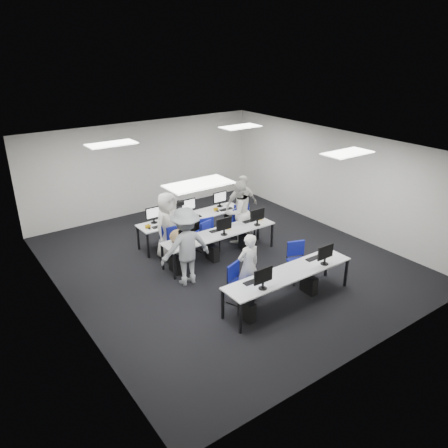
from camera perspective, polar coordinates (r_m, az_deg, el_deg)
room at (r=10.91m, az=0.07°, el=2.25°), size 9.00×9.02×3.00m
ceiling_panels at (r=10.48m, az=0.07°, el=9.87°), size 5.20×4.60×0.02m
desk_front at (r=9.59m, az=8.50°, el=-6.51°), size 3.20×0.70×0.73m
desk_mid at (r=11.37m, az=-0.52°, el=-1.33°), size 3.20×0.70×0.73m
desk_back at (r=12.45m, az=-4.22°, el=0.83°), size 3.20×0.70×0.73m
equipment_front at (r=9.62m, az=7.62°, el=-8.57°), size 2.51×0.41×1.19m
equipment_mid at (r=11.40m, az=-1.25°, el=-3.07°), size 2.91×0.41×1.19m
equipment_back at (r=12.68m, az=-3.48°, el=-0.31°), size 2.91×0.41×1.19m
chair_0 at (r=9.67m, az=2.10°, el=-8.70°), size 0.57×0.60×0.90m
chair_1 at (r=10.65m, az=9.65°, el=-5.77°), size 0.60×0.62×0.94m
chair_2 at (r=11.52m, az=-6.76°, el=-3.23°), size 0.53×0.57×0.97m
chair_3 at (r=11.95m, az=-1.90°, el=-2.20°), size 0.50×0.53×0.89m
chair_4 at (r=12.67m, az=2.61°, el=-0.55°), size 0.60×0.63×0.99m
chair_5 at (r=11.68m, az=-6.78°, el=-2.89°), size 0.50×0.53×0.94m
chair_6 at (r=12.04m, az=-2.98°, el=-2.06°), size 0.52×0.55×0.87m
chair_7 at (r=12.83m, az=1.29°, el=-0.31°), size 0.51×0.55×0.93m
handbag at (r=10.83m, az=-6.17°, el=-1.53°), size 0.40×0.26×0.33m
student_0 at (r=9.67m, az=3.19°, el=-5.46°), size 0.57×0.39×1.51m
student_1 at (r=12.24m, az=1.83°, el=1.61°), size 0.93×0.76×1.81m
student_2 at (r=11.46m, az=-7.34°, el=-0.18°), size 1.03×0.87×1.79m
student_3 at (r=12.75m, az=2.32°, el=2.47°), size 1.07×0.49×1.80m
photographer at (r=10.12m, az=-5.02°, el=-2.95°), size 1.27×0.79×1.90m
dslr_camera at (r=9.88m, az=-5.68°, el=2.73°), size 0.15×0.19×0.10m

